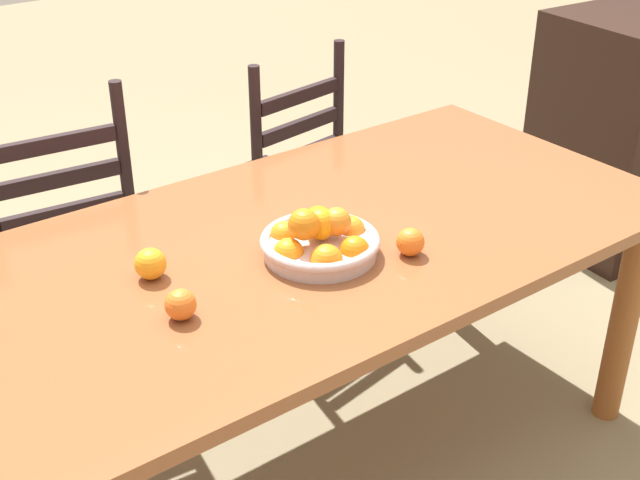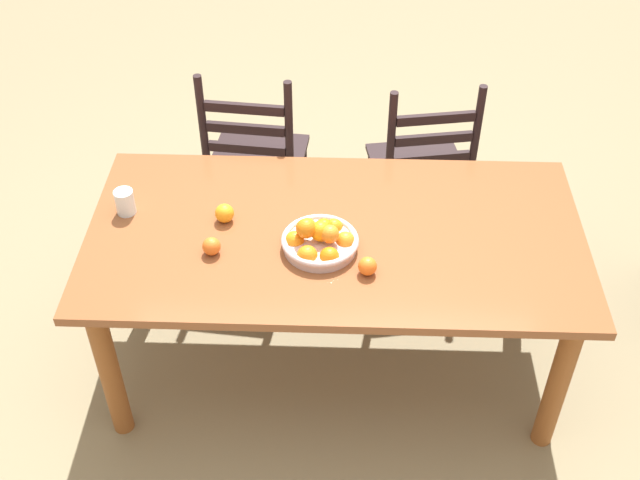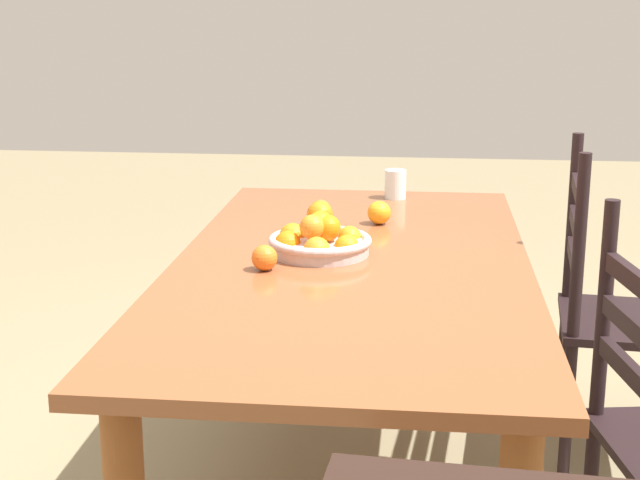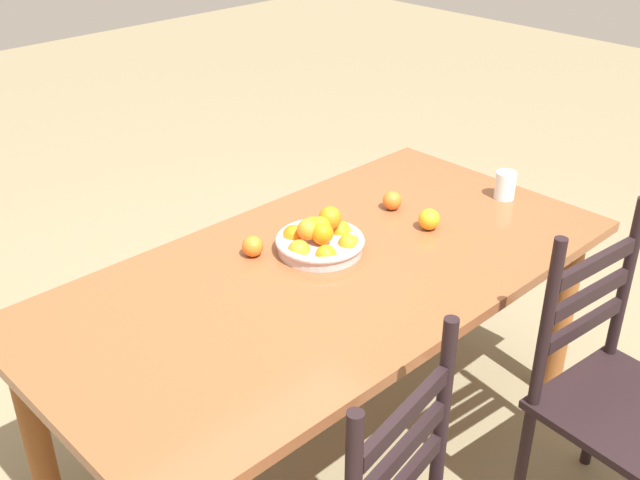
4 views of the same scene
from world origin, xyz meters
TOP-DOWN VIEW (x-y plane):
  - ground_plane at (0.00, 0.00)m, footprint 12.00×12.00m
  - dining_table at (0.00, 0.00)m, footprint 1.86×0.95m
  - chair_by_cabinet at (-0.39, 0.79)m, footprint 0.48×0.48m
  - fruit_bowl at (-0.06, -0.09)m, footprint 0.28×0.28m
  - orange_loose_0 at (0.12, -0.22)m, footprint 0.07×0.07m
  - orange_loose_1 at (-0.45, -0.13)m, footprint 0.07×0.07m
  - orange_loose_2 at (-0.42, 0.05)m, footprint 0.07×0.07m
  - drinking_glass at (-0.81, 0.09)m, footprint 0.07×0.07m

SIDE VIEW (x-z plane):
  - ground_plane at x=0.00m, z-range 0.00..0.00m
  - chair_by_cabinet at x=-0.39m, z-range -0.03..0.98m
  - dining_table at x=0.00m, z-range 0.27..1.01m
  - orange_loose_1 at x=-0.45m, z-range 0.74..0.80m
  - orange_loose_0 at x=0.12m, z-range 0.74..0.80m
  - orange_loose_2 at x=-0.42m, z-range 0.74..0.81m
  - fruit_bowl at x=-0.06m, z-range 0.71..0.85m
  - drinking_glass at x=-0.81m, z-range 0.74..0.84m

